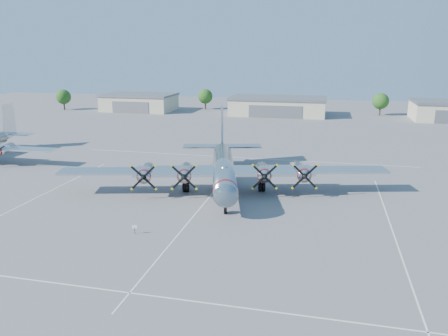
% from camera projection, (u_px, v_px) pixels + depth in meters
% --- Properties ---
extents(ground, '(260.00, 260.00, 0.00)m').
position_uv_depth(ground, '(205.00, 203.00, 55.30)').
color(ground, '#5B5B5D').
rests_on(ground, ground).
extents(parking_lines, '(60.00, 50.08, 0.01)m').
position_uv_depth(parking_lines, '(201.00, 207.00, 53.66)').
color(parking_lines, silver).
rests_on(parking_lines, ground).
extents(hangar_west, '(22.60, 14.60, 5.40)m').
position_uv_depth(hangar_west, '(139.00, 102.00, 141.65)').
color(hangar_west, beige).
rests_on(hangar_west, ground).
extents(hangar_center, '(28.60, 14.60, 5.40)m').
position_uv_depth(hangar_center, '(278.00, 106.00, 131.70)').
color(hangar_center, beige).
rests_on(hangar_center, ground).
extents(tree_far_west, '(4.80, 4.80, 6.64)m').
position_uv_depth(tree_far_west, '(63.00, 97.00, 143.06)').
color(tree_far_west, '#382619').
rests_on(tree_far_west, ground).
extents(tree_west, '(4.80, 4.80, 6.64)m').
position_uv_depth(tree_west, '(205.00, 96.00, 144.40)').
color(tree_west, '#382619').
rests_on(tree_west, ground).
extents(tree_east, '(4.80, 4.80, 6.64)m').
position_uv_depth(tree_east, '(381.00, 101.00, 130.35)').
color(tree_east, '#382619').
rests_on(tree_east, ground).
extents(main_bomber_b29, '(50.13, 40.13, 9.73)m').
position_uv_depth(main_bomber_b29, '(224.00, 187.00, 61.60)').
color(main_bomber_b29, silver).
rests_on(main_bomber_b29, ground).
extents(info_placard, '(0.51, 0.12, 0.98)m').
position_uv_depth(info_placard, '(135.00, 228.00, 45.66)').
color(info_placard, black).
rests_on(info_placard, ground).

